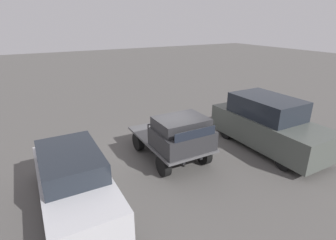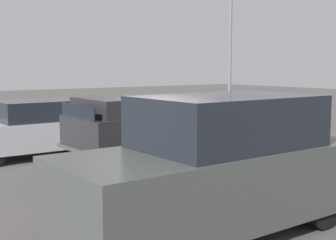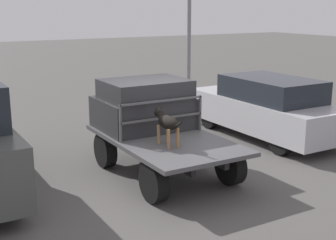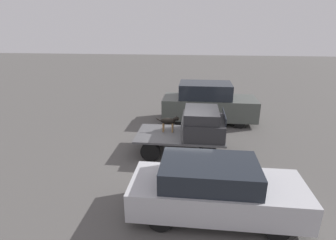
# 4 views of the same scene
# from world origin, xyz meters

# --- Properties ---
(ground_plane) EXTENTS (80.00, 80.00, 0.00)m
(ground_plane) POSITION_xyz_m (0.00, 0.00, 0.00)
(ground_plane) COLOR #514F4C
(flatbed_truck) EXTENTS (3.48, 1.99, 0.79)m
(flatbed_truck) POSITION_xyz_m (0.00, 0.00, 0.57)
(flatbed_truck) COLOR black
(flatbed_truck) RESTS_ON ground
(truck_cab) EXTENTS (1.53, 1.87, 1.05)m
(truck_cab) POSITION_xyz_m (0.89, 0.00, 1.29)
(truck_cab) COLOR #28282B
(truck_cab) RESTS_ON flatbed_truck
(truck_headboard) EXTENTS (0.04, 1.87, 0.75)m
(truck_headboard) POSITION_xyz_m (0.09, 0.00, 1.29)
(truck_headboard) COLOR #4C4C4F
(truck_headboard) RESTS_ON flatbed_truck
(dog) EXTENTS (0.96, 0.26, 0.69)m
(dog) POSITION_xyz_m (-0.46, 0.22, 1.23)
(dog) COLOR #9E7547
(dog) RESTS_ON flatbed_truck
(parked_sedan) EXTENTS (4.54, 1.75, 1.59)m
(parked_sedan) POSITION_xyz_m (1.15, -3.71, 0.80)
(parked_sedan) COLOR black
(parked_sedan) RESTS_ON ground
(parked_pickup_far) EXTENTS (4.87, 1.97, 2.11)m
(parked_pickup_far) POSITION_xyz_m (1.22, 3.87, 1.02)
(parked_pickup_far) COLOR black
(parked_pickup_far) RESTS_ON ground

